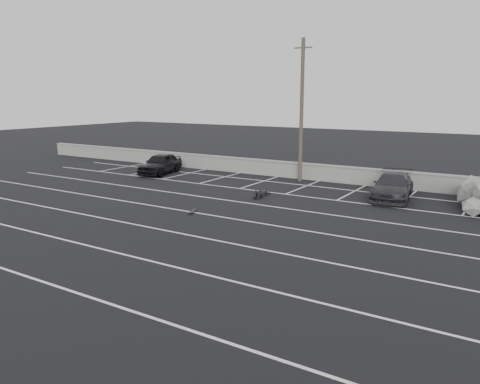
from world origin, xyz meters
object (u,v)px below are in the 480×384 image
Objects in this scene: car_left at (160,164)px; skateboard at (192,211)px; utility_pole at (302,111)px; trash_bin at (467,191)px; car_right at (393,186)px; person at (262,192)px.

car_left is 11.71m from skateboard.
car_left is at bearing 118.89° from skateboard.
trash_bin is at bearing -1.19° from utility_pole.
utility_pole is at bearing 152.88° from car_right.
car_right is 2.05× the size of person.
utility_pole is at bearing 1.79° from car_left.
trash_bin is 14.57m from skateboard.
person is 5.17m from skateboard.
person is (-6.26, -2.98, -0.46)m from car_right.
person is at bearing 60.76° from skateboard.
car_left reaches higher than car_right.
car_left is 15.90m from car_right.
car_left is at bearing -164.81° from utility_pole.
person is at bearing -88.56° from utility_pole.
car_right reaches higher than trash_bin.
utility_pole is 12.56× the size of skateboard.
car_left is 4.96× the size of trash_bin.
utility_pole is at bearing 178.81° from trash_bin.
car_right is 10.78m from skateboard.
car_right is at bearing -12.10° from car_left.
car_right is 3.95m from trash_bin.
utility_pole is at bearing 78.73° from person.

